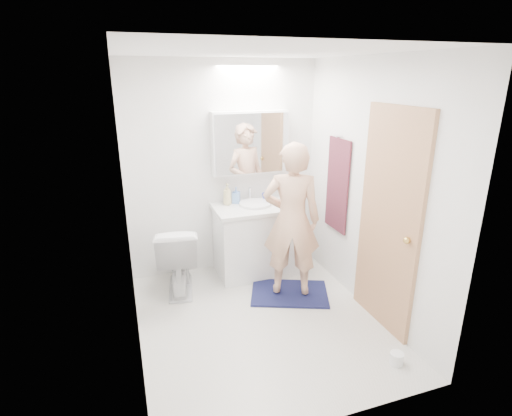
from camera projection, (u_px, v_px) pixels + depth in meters
name	position (u px, v px, depth m)	size (l,w,h in m)	color
floor	(260.00, 321.00, 3.83)	(2.50, 2.50, 0.00)	silver
ceiling	(260.00, 51.00, 3.07)	(2.50, 2.50, 0.00)	white
wall_back	(223.00, 169.00, 4.57)	(2.50, 2.50, 0.00)	white
wall_front	(332.00, 262.00, 2.33)	(2.50, 2.50, 0.00)	white
wall_left	(126.00, 215.00, 3.11)	(2.50, 2.50, 0.00)	white
wall_right	(370.00, 189.00, 3.79)	(2.50, 2.50, 0.00)	white
vanity_cabinet	(256.00, 241.00, 4.67)	(0.90, 0.55, 0.78)	white
countertop	(256.00, 208.00, 4.53)	(0.95, 0.58, 0.04)	silver
sink_basin	(255.00, 204.00, 4.55)	(0.36, 0.36, 0.03)	white
faucet	(250.00, 194.00, 4.70)	(0.02, 0.02, 0.16)	silver
medicine_cabinet	(250.00, 143.00, 4.50)	(0.88, 0.14, 0.70)	white
mirror_panel	(252.00, 144.00, 4.43)	(0.84, 0.01, 0.66)	silver
toilet	(178.00, 257.00, 4.28)	(0.43, 0.75, 0.76)	white
bath_rug	(289.00, 293.00, 4.29)	(0.80, 0.55, 0.02)	#181543
person	(292.00, 220.00, 4.02)	(0.58, 0.38, 1.59)	tan
door	(389.00, 222.00, 3.53)	(0.04, 0.80, 2.00)	tan
door_knob	(407.00, 240.00, 3.27)	(0.06, 0.06, 0.06)	gold
towel	(337.00, 185.00, 4.31)	(0.02, 0.42, 1.00)	#1A133D
towel_hook	(340.00, 137.00, 4.14)	(0.02, 0.02, 0.07)	silver
soap_bottle_a	(227.00, 194.00, 4.53)	(0.09, 0.10, 0.25)	#C7BA81
soap_bottle_b	(236.00, 195.00, 4.60)	(0.08, 0.09, 0.19)	#6390D4
toothbrush_cup	(266.00, 197.00, 4.71)	(0.09, 0.09, 0.09)	#4350CA
toilet_paper_roll	(397.00, 358.00, 3.25)	(0.11, 0.11, 0.10)	white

